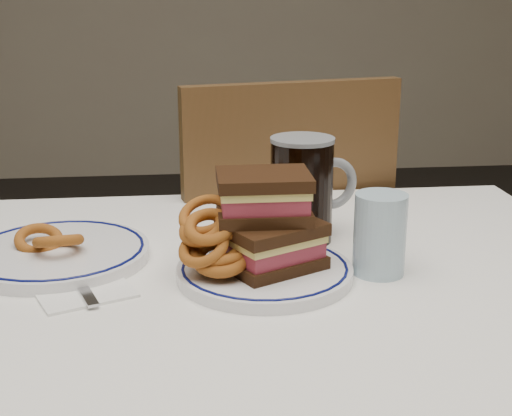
{
  "coord_description": "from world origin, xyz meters",
  "views": [
    {
      "loc": [
        -0.01,
        -0.92,
        1.14
      ],
      "look_at": [
        0.1,
        0.04,
        0.84
      ],
      "focal_mm": 50.0,
      "sensor_mm": 36.0,
      "label": 1
    }
  ],
  "objects": [
    {
      "name": "water_glass",
      "position": [
        0.27,
        0.0,
        0.81
      ],
      "size": [
        0.07,
        0.07,
        0.12
      ],
      "primitive_type": "cylinder",
      "color": "#A7C6D8",
      "rests_on": "dining_table"
    },
    {
      "name": "main_plate",
      "position": [
        0.1,
        0.0,
        0.76
      ],
      "size": [
        0.25,
        0.25,
        0.02
      ],
      "color": "white",
      "rests_on": "dining_table"
    },
    {
      "name": "reuben_sandwich",
      "position": [
        0.11,
        0.01,
        0.83
      ],
      "size": [
        0.16,
        0.15,
        0.13
      ],
      "color": "black",
      "rests_on": "main_plate"
    },
    {
      "name": "far_plate",
      "position": [
        -0.19,
        0.1,
        0.76
      ],
      "size": [
        0.27,
        0.27,
        0.02
      ],
      "color": "white",
      "rests_on": "dining_table"
    },
    {
      "name": "onion_rings_far",
      "position": [
        -0.21,
        0.1,
        0.78
      ],
      "size": [
        0.11,
        0.11,
        0.06
      ],
      "color": "brown",
      "rests_on": "far_plate"
    },
    {
      "name": "chair_far",
      "position": [
        0.18,
        0.55,
        0.53
      ],
      "size": [
        0.53,
        0.53,
        0.97
      ],
      "color": "#3F2C14",
      "rests_on": "floor"
    },
    {
      "name": "onion_rings_main",
      "position": [
        0.04,
        -0.01,
        0.81
      ],
      "size": [
        0.12,
        0.12,
        0.12
      ],
      "color": "brown",
      "rests_on": "main_plate"
    },
    {
      "name": "beer_mug",
      "position": [
        0.18,
        0.15,
        0.84
      ],
      "size": [
        0.15,
        0.1,
        0.17
      ],
      "color": "black",
      "rests_on": "dining_table"
    },
    {
      "name": "dining_table",
      "position": [
        0.0,
        0.0,
        0.64
      ],
      "size": [
        1.27,
        0.87,
        0.75
      ],
      "color": "white",
      "rests_on": "floor"
    },
    {
      "name": "napkin_fork",
      "position": [
        -0.15,
        -0.01,
        0.75
      ],
      "size": [
        0.16,
        0.17,
        0.01
      ],
      "color": "white",
      "rests_on": "dining_table"
    },
    {
      "name": "ketchup_ramekin",
      "position": [
        0.06,
        0.07,
        0.79
      ],
      "size": [
        0.06,
        0.06,
        0.04
      ],
      "color": "silver",
      "rests_on": "main_plate"
    }
  ]
}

